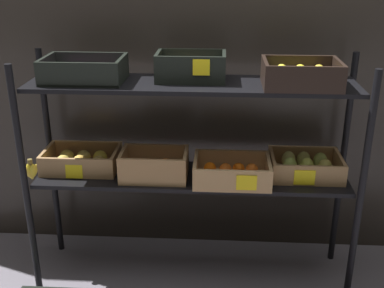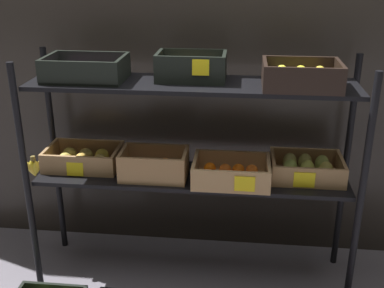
# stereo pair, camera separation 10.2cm
# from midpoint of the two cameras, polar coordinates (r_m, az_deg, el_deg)

# --- Properties ---
(ground_plane) EXTENTS (10.00, 10.00, 0.00)m
(ground_plane) POSITION_cam_midpoint_polar(r_m,az_deg,el_deg) (2.67, 1.13, -14.97)
(ground_plane) COLOR slate
(storefront_wall) EXTENTS (3.94, 0.12, 2.09)m
(storefront_wall) POSITION_cam_midpoint_polar(r_m,az_deg,el_deg) (2.58, 2.06, 9.38)
(storefront_wall) COLOR #2D2823
(storefront_wall) RESTS_ON ground_plane
(display_rack) EXTENTS (1.65, 0.39, 1.18)m
(display_rack) POSITION_cam_midpoint_polar(r_m,az_deg,el_deg) (2.29, 1.20, 1.09)
(display_rack) COLOR black
(display_rack) RESTS_ON ground_plane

